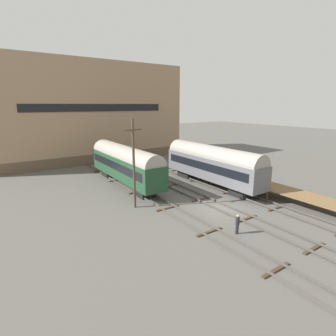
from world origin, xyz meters
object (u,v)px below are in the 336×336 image
at_px(train_car_green, 124,163).
at_px(bench, 258,177).
at_px(train_car_grey, 212,163).
at_px(person_worker, 237,222).
at_px(utility_pole, 134,163).

relative_size(train_car_green, bench, 11.25).
bearing_deg(train_car_grey, train_car_green, 144.26).
xyz_separation_m(train_car_green, person_worker, (1.67, -17.13, -1.90)).
distance_m(bench, person_worker, 12.03).
bearing_deg(person_worker, train_car_green, 95.58).
height_order(train_car_green, train_car_grey, train_car_grey).
height_order(train_car_grey, utility_pole, utility_pole).
xyz_separation_m(train_car_green, utility_pole, (-2.50, -7.67, 1.67)).
distance_m(train_car_green, bench, 16.34).
bearing_deg(bench, train_car_grey, 123.90).
distance_m(train_car_grey, utility_pole, 11.62).
bearing_deg(person_worker, train_car_grey, 55.86).
distance_m(train_car_grey, bench, 5.67).
distance_m(person_worker, utility_pole, 10.94).
xyz_separation_m(train_car_grey, person_worker, (-7.26, -10.70, -1.90)).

